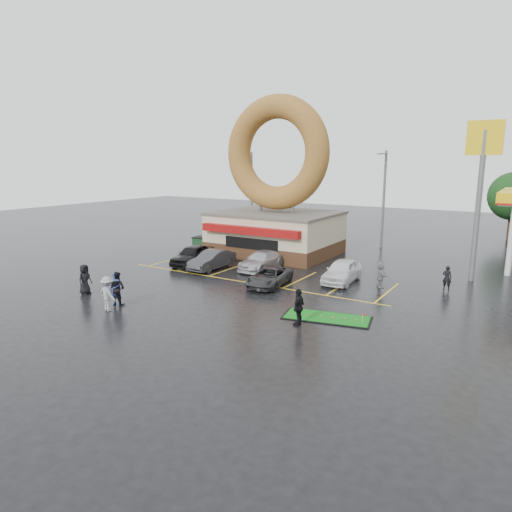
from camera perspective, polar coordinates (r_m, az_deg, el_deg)
The scene contains 19 objects.
ground at distance 28.28m, azimuth -5.39°, elevation -4.75°, with size 120.00×120.00×0.00m, color black.
donut_shop at distance 39.78m, azimuth 2.49°, elevation 6.62°, with size 10.20×8.70×13.50m.
shell_sign at distance 33.66m, azimuth 26.37°, elevation 9.48°, with size 2.20×0.36×10.60m.
streetlight_left at distance 49.29m, azimuth -0.61°, elevation 7.98°, with size 0.40×2.21×9.00m.
streetlight_mid at distance 44.33m, azimuth 15.66°, elevation 7.13°, with size 0.40×2.21×9.00m.
car_black at distance 36.25m, azimuth -7.90°, elevation 0.13°, with size 1.85×4.59×1.56m, color black.
car_dgrey at distance 34.61m, azimuth -5.52°, elevation -0.50°, with size 1.49×4.28×1.41m, color #323235.
car_silver at distance 34.39m, azimuth 0.70°, elevation -0.56°, with size 1.90×4.67×1.36m, color #B2B2B7.
car_grey at distance 29.87m, azimuth 1.67°, elevation -2.62°, with size 1.98×4.30×1.20m, color #2D2E30.
car_white at distance 31.25m, azimuth 10.69°, elevation -1.87°, with size 1.80×4.48×1.53m, color white.
person_blue at distance 26.97m, azimuth -17.14°, elevation -3.96°, with size 0.69×0.45×1.89m, color navy.
person_blackjkt at distance 27.06m, azimuth -16.95°, elevation -3.87°, with size 0.93×0.73×1.91m, color black.
person_hoodie at distance 26.11m, azimuth -18.06°, elevation -4.51°, with size 1.23×0.71×1.91m, color gray.
person_bystander at distance 29.82m, azimuth -20.62°, elevation -2.74°, with size 0.91×0.59×1.87m, color black.
person_cameraman at distance 22.76m, azimuth 5.36°, elevation -6.37°, with size 1.10×0.46×1.88m, color black.
person_walker_near at distance 30.51m, azimuth 15.32°, elevation -2.25°, with size 1.57×0.50×1.69m, color gray.
person_walker_far at distance 31.32m, azimuth 22.76°, elevation -2.53°, with size 0.57×0.37×1.56m, color black.
dumpster at distance 41.18m, azimuth -6.48°, elevation 1.37°, with size 1.80×1.20×1.30m, color #183E1E.
putting_green at distance 24.21m, azimuth 8.86°, elevation -7.61°, with size 4.81×2.85×0.56m.
Camera 1 is at (16.61, -21.46, 7.98)m, focal length 32.00 mm.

